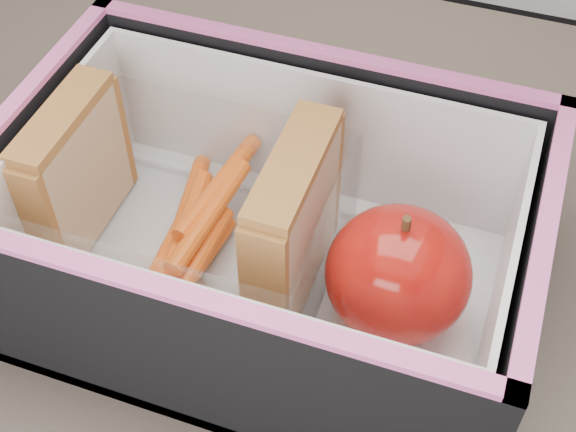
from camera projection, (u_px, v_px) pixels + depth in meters
name	position (u px, v px, depth m)	size (l,w,h in m)	color
kitchen_table	(340.00, 330.00, 0.60)	(1.20, 0.80, 0.75)	brown
lunch_bag	(269.00, 216.00, 0.47)	(0.31, 0.29, 0.29)	black
plastic_tub	(183.00, 214.00, 0.49)	(0.19, 0.13, 0.08)	white
sandwich_left	(75.00, 172.00, 0.49)	(0.02, 0.09, 0.10)	tan
sandwich_right	(293.00, 225.00, 0.46)	(0.03, 0.09, 0.10)	tan
carrot_sticks	(192.00, 235.00, 0.50)	(0.05, 0.16, 0.03)	#FC570D
paper_napkin	(400.00, 317.00, 0.48)	(0.08, 0.08, 0.01)	white
red_apple	(398.00, 274.00, 0.45)	(0.08, 0.08, 0.09)	#960C0C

